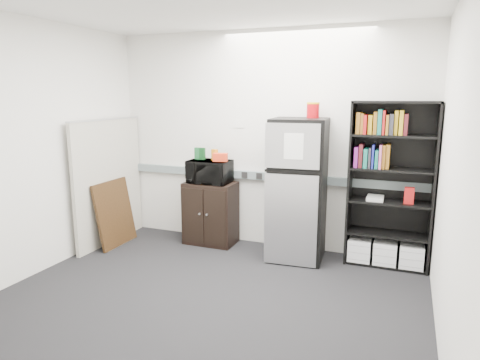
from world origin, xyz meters
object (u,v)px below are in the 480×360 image
Objects in this scene: cubicle_partition at (109,181)px; microwave at (209,172)px; cabinet at (211,213)px; bookshelf at (390,187)px; refrigerator at (298,190)px.

cubicle_partition is 3.08× the size of microwave.
cubicle_partition is 1.32m from microwave.
cabinet is 1.54× the size of microwave.
microwave is (-2.18, -0.08, 0.04)m from bookshelf.
refrigerator reaches higher than microwave.
microwave is at bearing -90.00° from cabinet.
microwave is at bearing 17.92° from cubicle_partition.
cabinet is 0.49× the size of refrigerator.
bookshelf reaches higher than refrigerator.
cubicle_partition is (-3.43, -0.49, -0.10)m from bookshelf.
refrigerator is at bearing 8.01° from cubicle_partition.
cubicle_partition is 0.98× the size of refrigerator.
microwave is at bearing -177.89° from bookshelf.
refrigerator is (1.17, -0.06, -0.13)m from microwave.
bookshelf is 3.52× the size of microwave.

